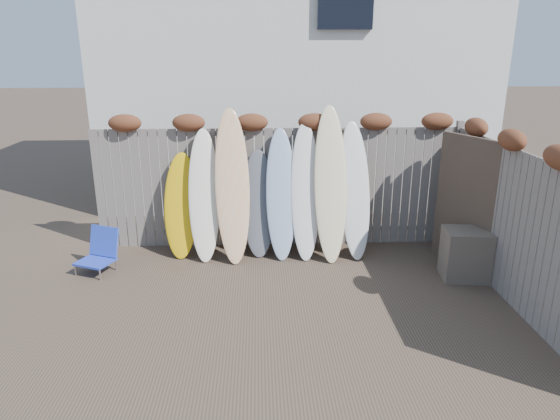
{
  "coord_description": "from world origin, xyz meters",
  "views": [
    {
      "loc": [
        -0.3,
        -5.63,
        3.21
      ],
      "look_at": [
        0.0,
        1.2,
        1.0
      ],
      "focal_mm": 32.0,
      "sensor_mm": 36.0,
      "label": 1
    }
  ],
  "objects_px": {
    "beach_chair": "(100,251)",
    "surfboard_0": "(181,206)",
    "wooden_crate": "(465,254)",
    "lattice_panel": "(471,205)"
  },
  "relations": [
    {
      "from": "wooden_crate",
      "to": "surfboard_0",
      "type": "bearing_deg",
      "value": 165.43
    },
    {
      "from": "wooden_crate",
      "to": "lattice_panel",
      "type": "height_order",
      "value": "lattice_panel"
    },
    {
      "from": "beach_chair",
      "to": "lattice_panel",
      "type": "height_order",
      "value": "lattice_panel"
    },
    {
      "from": "wooden_crate",
      "to": "beach_chair",
      "type": "bearing_deg",
      "value": 174.68
    },
    {
      "from": "lattice_panel",
      "to": "surfboard_0",
      "type": "relative_size",
      "value": 1.18
    },
    {
      "from": "wooden_crate",
      "to": "lattice_panel",
      "type": "relative_size",
      "value": 0.37
    },
    {
      "from": "beach_chair",
      "to": "surfboard_0",
      "type": "relative_size",
      "value": 0.39
    },
    {
      "from": "beach_chair",
      "to": "surfboard_0",
      "type": "distance_m",
      "value": 1.41
    },
    {
      "from": "wooden_crate",
      "to": "surfboard_0",
      "type": "distance_m",
      "value": 4.4
    },
    {
      "from": "beach_chair",
      "to": "wooden_crate",
      "type": "bearing_deg",
      "value": -5.32
    }
  ]
}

